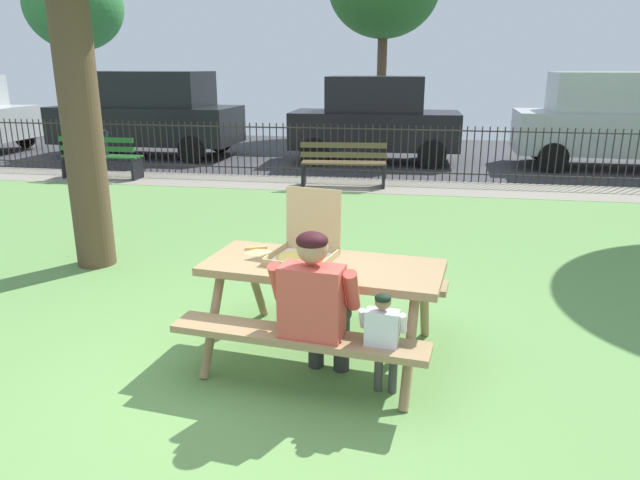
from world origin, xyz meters
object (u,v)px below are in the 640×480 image
at_px(parked_car_center, 375,119).
at_px(far_tree_left, 74,7).
at_px(pizza_slice_on_table, 258,251).
at_px(parked_car_left, 146,112).
at_px(child_at_table, 383,335).
at_px(park_bench_center, 344,165).
at_px(person_on_park_bench, 93,146).
at_px(adult_at_table, 316,304).
at_px(park_bench_left, 101,158).
at_px(parked_car_right, 626,119).
at_px(pizza_box_open, 305,246).
at_px(picnic_table_foreground, 323,285).

height_order(parked_car_center, far_tree_left, far_tree_left).
bearing_deg(parked_car_center, pizza_slice_on_table, -90.99).
bearing_deg(parked_car_left, child_at_table, -57.40).
relative_size(park_bench_center, parked_car_left, 0.35).
height_order(pizza_slice_on_table, person_on_park_bench, person_on_park_bench).
bearing_deg(parked_car_left, far_tree_left, 132.29).
xyz_separation_m(adult_at_table, park_bench_left, (-5.74, 7.25, -0.24)).
bearing_deg(adult_at_table, pizza_slice_on_table, 130.35).
height_order(park_bench_left, parked_car_right, parked_car_right).
relative_size(pizza_box_open, park_bench_left, 0.36).
relative_size(pizza_slice_on_table, parked_car_center, 0.06).
bearing_deg(adult_at_table, parked_car_center, 92.45).
distance_m(pizza_slice_on_table, park_bench_center, 6.54).
bearing_deg(adult_at_table, parked_car_left, 120.96).
height_order(person_on_park_bench, parked_car_center, parked_car_center).
xyz_separation_m(pizza_slice_on_table, parked_car_center, (0.17, 9.62, 0.23)).
xyz_separation_m(picnic_table_foreground, person_on_park_bench, (-5.86, 6.76, 0.06)).
xyz_separation_m(pizza_slice_on_table, person_on_park_bench, (-5.29, 6.55, -0.12)).
height_order(adult_at_table, park_bench_center, adult_at_table).
bearing_deg(picnic_table_foreground, pizza_box_open, 143.09).
bearing_deg(park_bench_left, adult_at_table, -51.61).
bearing_deg(pizza_box_open, parked_car_right, 61.57).
xyz_separation_m(pizza_box_open, person_on_park_bench, (-5.70, 6.64, -0.21)).
height_order(pizza_slice_on_table, park_bench_center, park_bench_center).
height_order(pizza_box_open, pizza_slice_on_table, pizza_box_open).
bearing_deg(pizza_slice_on_table, park_bench_center, 91.46).
relative_size(pizza_box_open, parked_car_right, 0.12).
height_order(picnic_table_foreground, parked_car_left, parked_car_left).
bearing_deg(park_bench_center, picnic_table_foreground, -83.78).
height_order(pizza_box_open, park_bench_left, pizza_box_open).
relative_size(picnic_table_foreground, park_bench_left, 1.23).
bearing_deg(park_bench_center, pizza_slice_on_table, -88.54).
bearing_deg(picnic_table_foreground, far_tree_left, 126.05).
xyz_separation_m(picnic_table_foreground, adult_at_table, (0.04, -0.51, 0.06)).
bearing_deg(pizza_slice_on_table, picnic_table_foreground, -20.06).
relative_size(pizza_box_open, far_tree_left, 0.10).
height_order(parked_car_right, far_tree_left, far_tree_left).
xyz_separation_m(person_on_park_bench, parked_car_right, (10.95, 3.07, 0.44)).
distance_m(person_on_park_bench, far_tree_left, 10.61).
distance_m(pizza_slice_on_table, far_tree_left, 18.72).
relative_size(adult_at_table, far_tree_left, 0.21).
xyz_separation_m(pizza_slice_on_table, parked_car_left, (-5.59, 9.62, 0.32)).
height_order(pizza_slice_on_table, park_bench_left, park_bench_left).
bearing_deg(pizza_box_open, park_bench_left, 129.94).
distance_m(person_on_park_bench, parked_car_left, 3.12).
bearing_deg(pizza_box_open, person_on_park_bench, 130.66).
distance_m(picnic_table_foreground, parked_car_right, 11.08).
xyz_separation_m(park_bench_left, parked_car_left, (-0.46, 3.09, 0.68)).
xyz_separation_m(pizza_slice_on_table, adult_at_table, (0.61, -0.72, -0.12)).
bearing_deg(child_at_table, parked_car_right, 66.25).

